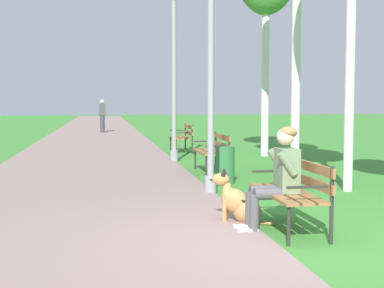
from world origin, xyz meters
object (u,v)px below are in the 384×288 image
at_px(person_seated_on_near_bench, 278,175).
at_px(lamp_post_mid, 174,73).
at_px(park_bench_near, 294,188).
at_px(park_bench_mid, 214,149).
at_px(pedestrian_distant, 102,116).
at_px(dog_shepherd, 239,204).
at_px(litter_bin, 225,165).
at_px(park_bench_far, 183,135).
at_px(lamp_post_near, 211,76).

height_order(person_seated_on_near_bench, lamp_post_mid, lamp_post_mid).
height_order(park_bench_near, park_bench_mid, same).
bearing_deg(park_bench_near, pedestrian_distant, 96.01).
xyz_separation_m(dog_shepherd, lamp_post_mid, (0.13, 7.40, 2.01)).
xyz_separation_m(park_bench_near, dog_shepherd, (-0.56, 0.45, -0.25)).
bearing_deg(pedestrian_distant, dog_shepherd, -85.39).
height_order(park_bench_near, litter_bin, park_bench_near).
height_order(park_bench_far, litter_bin, park_bench_far).
distance_m(park_bench_near, dog_shepherd, 0.76).
bearing_deg(dog_shepherd, park_bench_near, -38.44).
bearing_deg(lamp_post_near, lamp_post_mid, 89.54).
bearing_deg(person_seated_on_near_bench, pedestrian_distant, 95.45).
bearing_deg(park_bench_far, park_bench_near, -91.02).
xyz_separation_m(dog_shepherd, litter_bin, (0.58, 3.44, 0.09)).
height_order(park_bench_mid, park_bench_far, same).
relative_size(park_bench_mid, lamp_post_mid, 0.34).
bearing_deg(lamp_post_near, dog_shepherd, -92.18).
bearing_deg(lamp_post_mid, dog_shepherd, -91.00).
bearing_deg(person_seated_on_near_bench, park_bench_far, 87.87).
distance_m(park_bench_far, dog_shepherd, 10.17).
bearing_deg(dog_shepherd, lamp_post_near, 87.82).
bearing_deg(litter_bin, lamp_post_mid, 96.51).
bearing_deg(park_bench_mid, park_bench_near, -91.51).
height_order(park_bench_far, lamp_post_mid, lamp_post_mid).
bearing_deg(lamp_post_near, park_bench_far, 85.17).
xyz_separation_m(park_bench_near, park_bench_far, (0.19, 10.59, 0.00)).
height_order(park_bench_mid, litter_bin, park_bench_mid).
bearing_deg(park_bench_mid, litter_bin, -94.27).
relative_size(park_bench_near, park_bench_far, 1.00).
relative_size(park_bench_far, lamp_post_mid, 0.34).
height_order(park_bench_far, dog_shepherd, park_bench_far).
relative_size(lamp_post_near, lamp_post_mid, 0.86).
distance_m(park_bench_far, litter_bin, 6.71).
relative_size(park_bench_far, pedestrian_distant, 0.91).
distance_m(lamp_post_near, lamp_post_mid, 5.08).
distance_m(park_bench_far, lamp_post_near, 7.97).
relative_size(lamp_post_near, litter_bin, 5.42).
distance_m(park_bench_far, lamp_post_mid, 3.31).
bearing_deg(litter_bin, park_bench_near, -90.31).
xyz_separation_m(park_bench_mid, dog_shepherd, (-0.71, -5.10, -0.25)).
relative_size(park_bench_mid, park_bench_far, 1.00).
height_order(park_bench_near, person_seated_on_near_bench, person_seated_on_near_bench).
distance_m(dog_shepherd, lamp_post_near, 2.89).
xyz_separation_m(litter_bin, pedestrian_distant, (-2.27, 17.51, 0.49)).
xyz_separation_m(park_bench_mid, lamp_post_mid, (-0.58, 2.30, 1.76)).
relative_size(dog_shepherd, pedestrian_distant, 0.48).
bearing_deg(litter_bin, park_bench_far, 88.58).
distance_m(park_bench_mid, park_bench_far, 5.04).
bearing_deg(park_bench_far, person_seated_on_near_bench, -92.13).
height_order(dog_shepherd, lamp_post_mid, lamp_post_mid).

